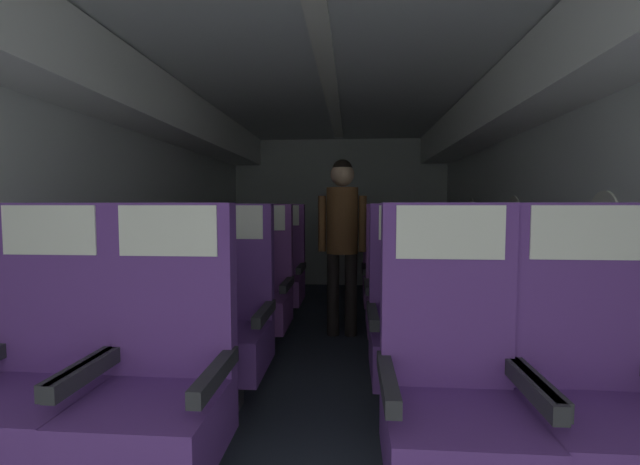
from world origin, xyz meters
TOP-DOWN VIEW (x-y plane):
  - ground at (0.00, 3.12)m, footprint 3.34×6.65m
  - fuselage_shell at (0.00, 3.36)m, footprint 3.22×6.30m
  - seat_a_left_window at (-1.04, 1.64)m, footprint 0.52×0.51m
  - seat_a_left_aisle at (-0.54, 1.64)m, footprint 0.52×0.51m
  - seat_a_right_aisle at (1.03, 1.64)m, footprint 0.52×0.51m
  - seat_a_right_window at (0.54, 1.62)m, footprint 0.52×0.51m
  - seat_b_left_window at (-1.03, 2.47)m, footprint 0.52×0.51m
  - seat_b_left_aisle at (-0.54, 2.48)m, footprint 0.52×0.51m
  - seat_b_right_aisle at (1.04, 2.48)m, footprint 0.52×0.51m
  - seat_b_right_window at (0.53, 2.48)m, footprint 0.52×0.51m
  - seat_c_left_window at (-1.03, 3.32)m, footprint 0.52×0.51m
  - seat_c_left_aisle at (-0.55, 3.34)m, footprint 0.52×0.51m
  - seat_c_right_aisle at (1.04, 3.34)m, footprint 0.52×0.51m
  - seat_c_right_window at (0.54, 3.32)m, footprint 0.52×0.51m
  - seat_d_left_window at (-1.03, 4.17)m, footprint 0.52×0.51m
  - seat_d_left_aisle at (-0.54, 4.17)m, footprint 0.52×0.51m
  - seat_d_right_aisle at (1.03, 4.17)m, footprint 0.52×0.51m
  - seat_d_right_window at (0.54, 4.17)m, footprint 0.52×0.51m
  - flight_attendant at (0.09, 3.85)m, footprint 0.43×0.28m

SIDE VIEW (x-z plane):
  - ground at x=0.00m, z-range -0.02..0.00m
  - seat_a_left_window at x=-1.04m, z-range -0.09..1.09m
  - seat_a_left_aisle at x=-0.54m, z-range -0.09..1.09m
  - seat_a_right_aisle at x=1.03m, z-range -0.09..1.09m
  - seat_a_right_window at x=0.54m, z-range -0.09..1.09m
  - seat_b_left_window at x=-1.03m, z-range -0.09..1.09m
  - seat_b_left_aisle at x=-0.54m, z-range -0.09..1.09m
  - seat_b_right_aisle at x=1.04m, z-range -0.09..1.09m
  - seat_b_right_window at x=0.53m, z-range -0.09..1.09m
  - seat_c_left_window at x=-1.03m, z-range -0.09..1.09m
  - seat_c_left_aisle at x=-0.55m, z-range -0.09..1.09m
  - seat_c_right_aisle at x=1.04m, z-range -0.09..1.09m
  - seat_c_right_window at x=0.54m, z-range -0.09..1.09m
  - seat_d_left_window at x=-1.03m, z-range -0.09..1.09m
  - seat_d_left_aisle at x=-0.54m, z-range -0.09..1.09m
  - seat_d_right_aisle at x=1.03m, z-range -0.09..1.09m
  - seat_d_right_window at x=0.54m, z-range -0.09..1.09m
  - flight_attendant at x=0.09m, z-range 0.18..1.75m
  - fuselage_shell at x=0.00m, z-range 0.49..2.67m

